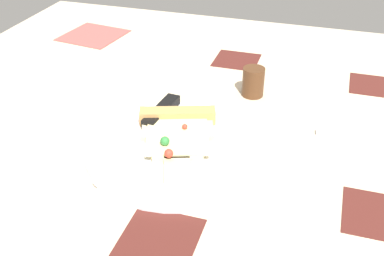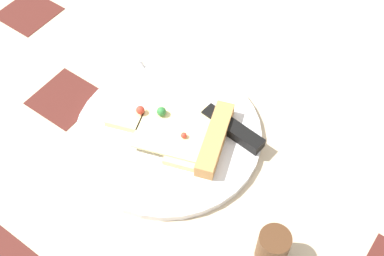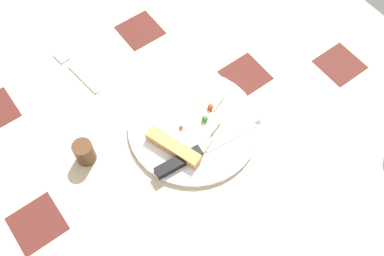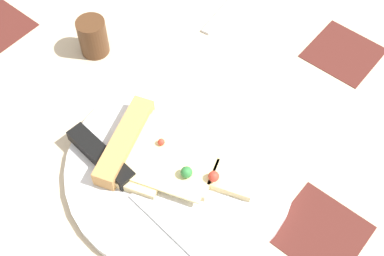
{
  "view_description": "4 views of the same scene",
  "coord_description": "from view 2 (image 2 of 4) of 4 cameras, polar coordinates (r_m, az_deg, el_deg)",
  "views": [
    {
      "loc": [
        -57.54,
        -17.33,
        40.44
      ],
      "look_at": [
        -1.14,
        0.37,
        3.55
      ],
      "focal_mm": 44.29,
      "sensor_mm": 36.0,
      "label": 1
    },
    {
      "loc": [
        24.42,
        -30.02,
        60.09
      ],
      "look_at": [
        0.31,
        3.41,
        3.12
      ],
      "focal_mm": 47.08,
      "sensor_mm": 36.0,
      "label": 2
    },
    {
      "loc": [
        23.76,
        37.64,
        81.17
      ],
      "look_at": [
        -1.46,
        3.62,
        3.55
      ],
      "focal_mm": 41.64,
      "sensor_mm": 36.0,
      "label": 3
    },
    {
      "loc": [
        -24.43,
        25.82,
        55.36
      ],
      "look_at": [
        -1.72,
        -1.66,
        3.32
      ],
      "focal_mm": 50.28,
      "sensor_mm": 36.0,
      "label": 4
    }
  ],
  "objects": [
    {
      "name": "pepper_shaker",
      "position": [
        0.63,
        9.14,
        -13.18
      ],
      "size": [
        3.91,
        3.91,
        5.32
      ],
      "primitive_type": "cylinder",
      "color": "#4C2D19",
      "rests_on": "ground_plane"
    },
    {
      "name": "pizza_slice",
      "position": [
        0.71,
        -0.82,
        -0.52
      ],
      "size": [
        18.99,
        14.02,
        2.66
      ],
      "rotation": [
        0.0,
        0.0,
        1.9
      ],
      "color": "beige",
      "rests_on": "plate"
    },
    {
      "name": "plate",
      "position": [
        0.73,
        -2.73,
        -0.68
      ],
      "size": [
        27.06,
        27.06,
        1.11
      ],
      "primitive_type": "cylinder",
      "color": "silver",
      "rests_on": "ground_plane"
    },
    {
      "name": "knife",
      "position": [
        0.74,
        1.84,
        1.73
      ],
      "size": [
        24.09,
        4.42,
        2.45
      ],
      "rotation": [
        0.0,
        0.0,
        1.47
      ],
      "color": "silver",
      "rests_on": "plate"
    },
    {
      "name": "ground_plane",
      "position": [
        0.73,
        -1.79,
        -3.79
      ],
      "size": [
        116.35,
        116.35,
        3.0
      ],
      "color": "#C6B293",
      "rests_on": "ground"
    }
  ]
}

